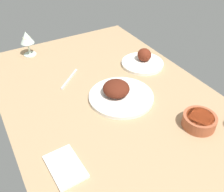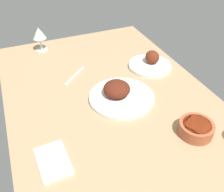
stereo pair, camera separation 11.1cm
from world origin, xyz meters
TOP-DOWN VIEW (x-y plane):
  - dining_table at (0.00, 0.00)cm, footprint 140.00×90.00cm
  - plate_far_side at (18.14, -29.70)cm, footprint 22.42×22.42cm
  - plate_center_main at (-0.29, -3.49)cm, footprint 28.97×28.97cm
  - bowl_sauce at (-31.08, -21.22)cm, footprint 12.98×12.98cm
  - wine_glass at (58.75, 20.18)cm, footprint 7.60×7.60cm
  - folded_napkin at (-23.52, 31.52)cm, footprint 15.89×10.85cm
  - fork_loose at (24.19, 10.31)cm, footprint 12.87×13.52cm

SIDE VIEW (x-z plane):
  - dining_table at x=0.00cm, z-range 0.00..4.00cm
  - fork_loose at x=24.19cm, z-range 4.00..4.80cm
  - folded_napkin at x=-23.52cm, z-range 4.00..5.20cm
  - plate_far_side at x=18.14cm, z-range 1.98..10.21cm
  - plate_center_main at x=-0.29cm, z-range 2.42..10.36cm
  - bowl_sauce at x=-31.08cm, z-range 4.24..9.21cm
  - wine_glass at x=58.75cm, z-range 6.93..20.93cm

